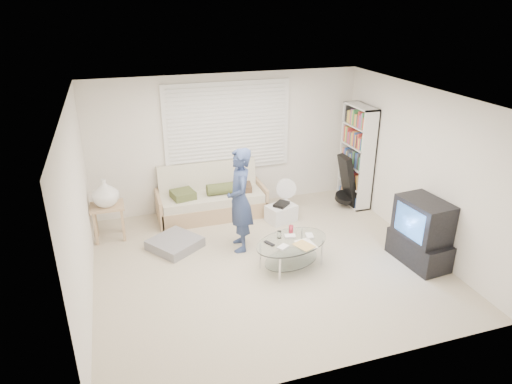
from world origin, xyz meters
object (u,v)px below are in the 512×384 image
object	(u,v)px
futon_sofa	(211,200)
bookshelf	(357,156)
tv_unit	(421,233)
coffee_table	(292,246)

from	to	relation	value
futon_sofa	bookshelf	distance (m)	2.84
tv_unit	coffee_table	distance (m)	1.94
tv_unit	bookshelf	bearing A→B (deg)	86.78
futon_sofa	bookshelf	world-z (taller)	bookshelf
futon_sofa	coffee_table	world-z (taller)	futon_sofa
bookshelf	tv_unit	bearing A→B (deg)	-93.22
futon_sofa	tv_unit	bearing A→B (deg)	-43.76
bookshelf	coffee_table	size ratio (longest dim) A/B	1.44
bookshelf	coffee_table	distance (m)	2.75
futon_sofa	coffee_table	xyz separation A→B (m)	(0.75, -2.07, 0.04)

